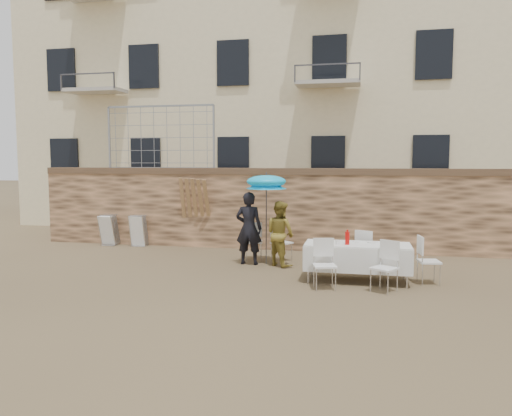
% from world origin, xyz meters
% --- Properties ---
extents(ground, '(80.00, 80.00, 0.00)m').
position_xyz_m(ground, '(0.00, 0.00, 0.00)').
color(ground, brown).
rests_on(ground, ground).
extents(stone_wall, '(13.00, 0.50, 2.20)m').
position_xyz_m(stone_wall, '(0.00, 5.00, 1.10)').
color(stone_wall, '#926A49').
rests_on(stone_wall, ground).
extents(apartment_building, '(20.00, 8.00, 15.00)m').
position_xyz_m(apartment_building, '(0.00, 12.00, 7.50)').
color(apartment_building, beige).
rests_on(apartment_building, ground).
extents(chain_link_fence, '(3.20, 0.06, 1.80)m').
position_xyz_m(chain_link_fence, '(-3.00, 5.00, 3.10)').
color(chain_link_fence, gray).
rests_on(chain_link_fence, stone_wall).
extents(man_suit, '(0.63, 0.42, 1.72)m').
position_xyz_m(man_suit, '(0.11, 2.77, 0.86)').
color(man_suit, black).
rests_on(man_suit, ground).
extents(woman_dress, '(0.93, 0.91, 1.52)m').
position_xyz_m(woman_dress, '(0.86, 2.77, 0.76)').
color(woman_dress, gold).
rests_on(woman_dress, ground).
extents(umbrella, '(0.97, 0.97, 2.01)m').
position_xyz_m(umbrella, '(0.51, 2.87, 1.90)').
color(umbrella, '#3F3F44').
rests_on(umbrella, ground).
extents(couple_chair_left, '(0.58, 0.58, 0.96)m').
position_xyz_m(couple_chair_left, '(0.11, 3.32, 0.48)').
color(couple_chair_left, white).
rests_on(couple_chair_left, ground).
extents(couple_chair_right, '(0.67, 0.67, 0.96)m').
position_xyz_m(couple_chair_right, '(0.81, 3.32, 0.48)').
color(couple_chair_right, white).
rests_on(couple_chair_right, ground).
extents(banquet_table, '(2.10, 0.85, 0.78)m').
position_xyz_m(banquet_table, '(2.63, 1.59, 0.73)').
color(banquet_table, silver).
rests_on(banquet_table, ground).
extents(soda_bottle, '(0.09, 0.09, 0.26)m').
position_xyz_m(soda_bottle, '(2.43, 1.44, 0.91)').
color(soda_bottle, red).
rests_on(soda_bottle, banquet_table).
extents(table_chair_front_left, '(0.58, 0.58, 0.96)m').
position_xyz_m(table_chair_front_left, '(2.03, 0.84, 0.48)').
color(table_chair_front_left, white).
rests_on(table_chair_front_left, ground).
extents(table_chair_front_right, '(0.66, 0.66, 0.96)m').
position_xyz_m(table_chair_front_right, '(3.13, 0.84, 0.48)').
color(table_chair_front_right, white).
rests_on(table_chair_front_right, ground).
extents(table_chair_back, '(0.64, 0.64, 0.96)m').
position_xyz_m(table_chair_back, '(2.83, 2.39, 0.48)').
color(table_chair_back, white).
rests_on(table_chair_back, ground).
extents(table_chair_side, '(0.55, 0.55, 0.96)m').
position_xyz_m(table_chair_side, '(4.03, 1.69, 0.48)').
color(table_chair_side, white).
rests_on(table_chair_side, ground).
extents(chair_stack_left, '(0.46, 0.47, 0.92)m').
position_xyz_m(chair_stack_left, '(-4.42, 4.65, 0.46)').
color(chair_stack_left, white).
rests_on(chair_stack_left, ground).
extents(chair_stack_right, '(0.46, 0.40, 0.92)m').
position_xyz_m(chair_stack_right, '(-3.52, 4.65, 0.46)').
color(chair_stack_right, white).
rests_on(chair_stack_right, ground).
extents(wood_planks, '(0.70, 0.20, 2.00)m').
position_xyz_m(wood_planks, '(-1.92, 4.72, 1.00)').
color(wood_planks, '#A37749').
rests_on(wood_planks, ground).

